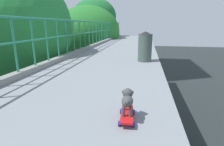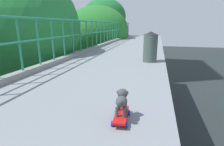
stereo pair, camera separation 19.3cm
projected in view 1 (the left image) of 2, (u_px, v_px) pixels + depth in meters
city_bus at (62, 61)px, 24.91m from camera, size 2.67×10.51×3.16m
roadside_tree_mid at (12, 30)px, 7.22m from camera, size 4.70×4.70×8.84m
roadside_tree_far at (88, 32)px, 15.71m from camera, size 5.44×5.44×8.25m
roadside_tree_farthest at (95, 17)px, 18.10m from camera, size 4.26×4.26×9.19m
toy_skateboard at (127, 115)px, 2.21m from camera, size 0.21×0.48×0.09m
small_dog at (127, 99)px, 2.20m from camera, size 0.16×0.33×0.28m
litter_bin at (145, 46)px, 5.68m from camera, size 0.43×0.43×0.93m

